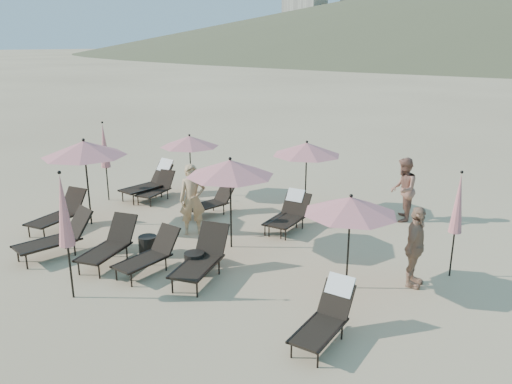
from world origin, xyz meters
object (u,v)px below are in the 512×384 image
Objects in this scene: umbrella_closed_2 at (104,146)px; side_table_1 at (194,263)px; lounger_0 at (59,213)px; lounger_2 at (110,244)px; lounger_5 at (327,315)px; lounger_6 at (151,181)px; lounger_4 at (202,257)px; side_table_0 at (148,246)px; lounger_7 at (157,188)px; umbrella_open_3 at (189,141)px; umbrella_closed_0 at (64,211)px; beachgoer_b at (403,190)px; umbrella_open_0 at (84,149)px; lounger_9 at (287,212)px; umbrella_open_1 at (230,168)px; umbrella_open_2 at (351,205)px; lounger_8 at (212,201)px; lounger_10 at (291,215)px; umbrella_open_4 at (307,149)px; beachgoer_c at (415,247)px; lounger_3 at (150,254)px; beachgoer_a at (192,200)px; lounger_1 at (57,236)px; umbrella_closed_1 at (458,204)px.

umbrella_closed_2 reaches higher than side_table_1.
side_table_1 is at bearing -9.22° from lounger_0.
lounger_2 is 5.54m from lounger_5.
lounger_4 is at bearing -29.06° from lounger_6.
lounger_5 is 3.30× the size of side_table_0.
lounger_7 is at bearing 33.73° from umbrella_closed_2.
umbrella_open_3 is 0.79× the size of umbrella_closed_0.
beachgoer_b is at bearing 54.13° from lounger_4.
umbrella_open_0 is at bearing 155.28° from lounger_4.
lounger_9 is 0.69× the size of umbrella_open_1.
umbrella_open_2 is 5.02m from side_table_0.
lounger_8 is 3.84m from umbrella_open_0.
lounger_10 is 2.23m from umbrella_open_4.
umbrella_open_4 is 1.26× the size of beachgoer_c.
beachgoer_b is (2.26, 2.44, 0.49)m from lounger_10.
side_table_0 is 6.10m from beachgoer_c.
lounger_9 is at bearing 85.20° from side_table_1.
umbrella_open_3 reaches higher than lounger_7.
lounger_2 is 5.55m from umbrella_open_2.
lounger_3 is 3.37× the size of side_table_1.
umbrella_open_0 is at bearing -74.56° from lounger_6.
umbrella_closed_2 is at bearing -174.20° from lounger_9.
lounger_7 is 6.65m from umbrella_closed_0.
umbrella_closed_0 is 6.57m from umbrella_closed_2.
beachgoer_a is (2.88, 1.02, -1.21)m from umbrella_open_0.
lounger_10 is at bearing 7.90° from umbrella_closed_2.
lounger_5 is (6.90, 0.28, -0.02)m from lounger_1.
umbrella_open_1 is (3.16, 2.68, 1.55)m from lounger_1.
beachgoer_b is (2.66, 0.85, -1.01)m from umbrella_open_4.
umbrella_open_2 is 0.86× the size of umbrella_closed_1.
lounger_10 is 5.86m from umbrella_open_0.
beachgoer_a reaches higher than side_table_0.
umbrella_open_0 is 8.83m from beachgoer_c.
umbrella_open_1 is at bearing 92.68° from beachgoer_c.
umbrella_open_3 reaches higher than beachgoer_a.
umbrella_closed_0 is at bearing -83.77° from side_table_0.
umbrella_closed_2 is (-2.45, 3.65, 1.30)m from lounger_1.
lounger_2 is 3.95m from lounger_8.
lounger_2 is 3.30m from umbrella_open_1.
side_table_1 is (1.57, -0.15, 0.00)m from side_table_0.
lounger_4 is 1.18× the size of lounger_9.
lounger_4 is 1.09× the size of beachgoer_c.
lounger_4 is 6.39m from umbrella_open_3.
lounger_1 is 3.41m from beachgoer_a.
umbrella_open_2 is (6.44, 2.22, 1.32)m from lounger_1.
umbrella_open_3 is at bearing 118.63° from lounger_4.
umbrella_open_4 is (0.94, 5.56, 1.50)m from lounger_3.
lounger_0 reaches higher than lounger_7.
lounger_6 reaches higher than lounger_3.
umbrella_open_0 is at bearing -169.19° from umbrella_open_1.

